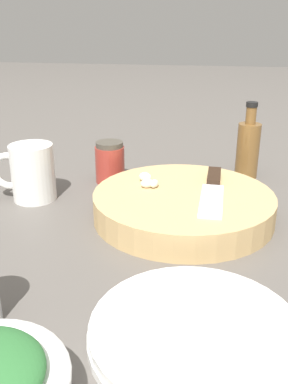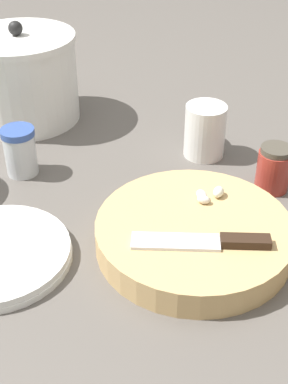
{
  "view_description": "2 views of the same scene",
  "coord_description": "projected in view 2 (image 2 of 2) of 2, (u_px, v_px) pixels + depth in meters",
  "views": [
    {
      "loc": [
        -0.54,
        -0.13,
        0.3
      ],
      "look_at": [
        0.06,
        -0.03,
        0.05
      ],
      "focal_mm": 40.0,
      "sensor_mm": 36.0,
      "label": 1
    },
    {
      "loc": [
        0.03,
        -0.7,
        0.52
      ],
      "look_at": [
        0.02,
        -0.04,
        0.06
      ],
      "focal_mm": 50.0,
      "sensor_mm": 36.0,
      "label": 2
    }
  ],
  "objects": [
    {
      "name": "cutting_board",
      "position": [
        194.0,
        235.0,
        0.79
      ],
      "size": [
        0.29,
        0.29,
        0.04
      ],
      "color": "tan",
      "rests_on": "ground_plane"
    },
    {
      "name": "coffee_mug",
      "position": [
        205.0,
        130.0,
        0.99
      ],
      "size": [
        0.08,
        0.11,
        0.1
      ],
      "color": "silver",
      "rests_on": "ground_plane"
    },
    {
      "name": "stock_pot",
      "position": [
        22.0,
        78.0,
        1.09
      ],
      "size": [
        0.23,
        0.23,
        0.21
      ],
      "color": "silver",
      "rests_on": "ground_plane"
    },
    {
      "name": "chef_knife",
      "position": [
        209.0,
        241.0,
        0.73
      ],
      "size": [
        0.19,
        0.04,
        0.01
      ],
      "rotation": [
        0.0,
        0.0,
        1.55
      ],
      "color": "black",
      "rests_on": "cutting_board"
    },
    {
      "name": "ground_plane",
      "position": [
        134.0,
        209.0,
        0.87
      ],
      "size": [
        5.0,
        5.0,
        0.0
      ],
      "primitive_type": "plane",
      "color": "#56514C"
    },
    {
      "name": "spice_jar",
      "position": [
        20.0,
        151.0,
        0.94
      ],
      "size": [
        0.06,
        0.06,
        0.09
      ],
      "color": "silver",
      "rests_on": "ground_plane"
    },
    {
      "name": "honey_jar",
      "position": [
        274.0,
        169.0,
        0.9
      ],
      "size": [
        0.06,
        0.06,
        0.08
      ],
      "color": "#9E3328",
      "rests_on": "ground_plane"
    },
    {
      "name": "garlic_cloves",
      "position": [
        209.0,
        195.0,
        0.82
      ],
      "size": [
        0.05,
        0.04,
        0.02
      ],
      "color": "white",
      "rests_on": "cutting_board"
    }
  ]
}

